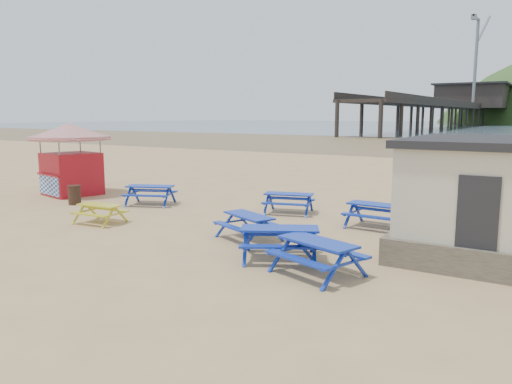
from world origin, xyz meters
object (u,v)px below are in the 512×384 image
Objects in this scene: picnic_table_yellow at (100,214)px; picnic_table_blue_b at (289,203)px; picnic_table_blue_a at (150,195)px; litter_bin at (74,195)px; ice_cream_kiosk at (70,150)px.

picnic_table_blue_b is at bearing 41.92° from picnic_table_yellow.
picnic_table_blue_a is 2.91× the size of litter_bin.
picnic_table_blue_a is 1.42× the size of picnic_table_yellow.
picnic_table_blue_b reaches higher than picnic_table_yellow.
picnic_table_blue_b is at bearing -9.17° from picnic_table_blue_a.
picnic_table_yellow is at bearing -149.20° from picnic_table_blue_b.
picnic_table_blue_a is at bearing 177.96° from picnic_table_blue_b.
litter_bin is at bearing -175.89° from picnic_table_blue_b.
picnic_table_blue_b is 11.11m from ice_cream_kiosk.
ice_cream_kiosk reaches higher than litter_bin.
picnic_table_blue_b is 6.98m from picnic_table_yellow.
picnic_table_blue_b is at bearing 19.61° from litter_bin.
picnic_table_blue_b is 2.65× the size of litter_bin.
picnic_table_blue_a is 1.10× the size of picnic_table_blue_b.
picnic_table_blue_a is 0.53× the size of ice_cream_kiosk.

